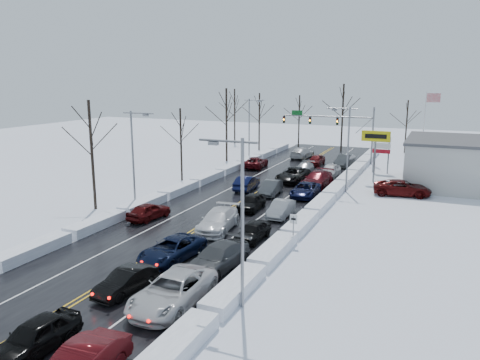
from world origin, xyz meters
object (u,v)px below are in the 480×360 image
at_px(tires_plus_sign, 376,140).
at_px(oncoming_car_0, 247,190).
at_px(traffic_signal_mast, 337,124).
at_px(flagpole, 426,123).
at_px(queued_car_0, 36,352).

bearing_deg(tires_plus_sign, oncoming_car_0, -142.44).
bearing_deg(oncoming_car_0, traffic_signal_mast, -107.29).
relative_size(traffic_signal_mast, oncoming_car_0, 2.84).
bearing_deg(tires_plus_sign, flagpole, 71.56).
distance_m(tires_plus_sign, oncoming_car_0, 16.06).
bearing_deg(traffic_signal_mast, queued_car_0, -91.76).
bearing_deg(queued_car_0, oncoming_car_0, 98.01).
bearing_deg(flagpole, traffic_signal_mast, -170.27).
bearing_deg(tires_plus_sign, queued_car_0, -101.82).
distance_m(traffic_signal_mast, flagpole, 11.90).
height_order(traffic_signal_mast, flagpole, flagpole).
distance_m(queued_car_0, oncoming_car_0, 32.42).
relative_size(tires_plus_sign, oncoming_car_0, 1.28).
height_order(tires_plus_sign, flagpole, flagpole).
distance_m(traffic_signal_mast, oncoming_car_0, 22.57).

